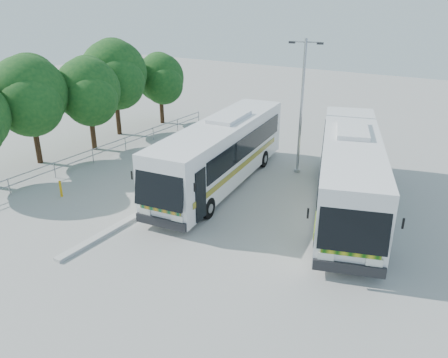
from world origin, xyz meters
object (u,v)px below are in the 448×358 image
Objects in this scene: tree_far_e at (161,78)px; coach_adjacent at (349,171)px; bollard at (61,189)px; tree_far_b at (29,94)px; tree_far_c at (89,90)px; coach_main at (221,151)px; lamppost at (302,102)px; tree_far_d at (115,73)px.

coach_adjacent is (18.76, -7.89, -1.83)m from tree_far_e.
tree_far_b is at bearing 153.30° from bollard.
coach_main is (11.13, -0.50, -2.25)m from tree_far_c.
coach_adjacent is at bearing -46.92° from lamppost.
tree_far_e is at bearing 93.54° from tree_far_c.
coach_main is 0.98× the size of coach_adjacent.
tree_far_e is at bearing 154.41° from lamppost.
tree_far_b is 0.52× the size of coach_main.
tree_far_c is 9.00m from bollard.
lamppost is at bearing -0.30° from tree_far_d.
tree_far_c is 11.36m from coach_main.
tree_far_c is 3.93m from tree_far_d.
tree_far_b is 1.07× the size of tree_far_c.
tree_far_c is (0.89, 3.90, -0.31)m from tree_far_b.
tree_far_d reaches higher than tree_far_c.
bollard is (-9.45, -10.32, -3.97)m from lamppost.
lamppost is at bearing -17.38° from tree_far_e.
lamppost is (-4.13, 3.31, 2.37)m from coach_adjacent.
bollard is (5.86, -10.40, -4.35)m from tree_far_d.
coach_main is (11.63, -8.70, -1.88)m from tree_far_e.
tree_far_e is 16.14m from bollard.
bollard is (4.67, -6.70, -3.80)m from tree_far_c.
coach_adjacent is 1.70× the size of lamppost.
coach_adjacent is at bearing -9.90° from tree_far_d.
lamppost is at bearing 26.60° from tree_far_b.
lamppost is 14.55m from bollard.
bollard is at bearing -171.32° from coach_adjacent.
lamppost is (15.02, 7.52, -0.14)m from tree_far_b.
coach_main is at bearing 43.81° from bollard.
tree_far_d is 1.24× the size of tree_far_e.
coach_main is 1.67× the size of lamppost.
coach_main reaches higher than bollard.
tree_far_e is at bearing 135.90° from coach_main.
bollard is (5.56, -2.80, -4.11)m from tree_far_b.
lamppost is 8.67× the size of bollard.
tree_far_c is 0.88× the size of tree_far_d.
coach_adjacent is at bearing 27.27° from bollard.
lamppost is (15.31, -0.08, -0.39)m from tree_far_d.
tree_far_d is 0.91× the size of lamppost.
tree_far_d is (-0.30, 7.60, 0.25)m from tree_far_b.
bollard is at bearing -55.13° from tree_far_c.
tree_far_b is 7.61m from tree_far_d.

